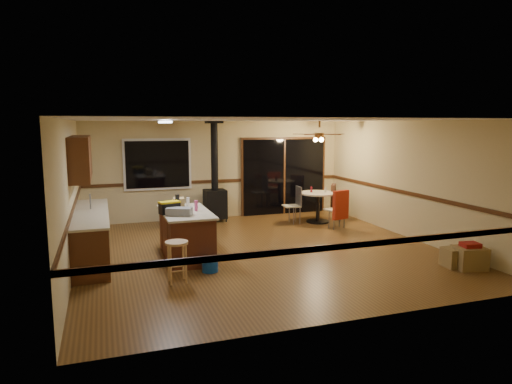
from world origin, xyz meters
name	(u,v)px	position (x,y,z in m)	size (l,w,h in m)	color
floor	(261,250)	(0.00, 0.00, 0.00)	(7.00, 7.00, 0.00)	brown
ceiling	(261,120)	(0.00, 0.00, 2.60)	(7.00, 7.00, 0.00)	silver
wall_back	(218,170)	(0.00, 3.50, 1.30)	(7.00, 7.00, 0.00)	tan
wall_front	(353,222)	(0.00, -3.50, 1.30)	(7.00, 7.00, 0.00)	tan
wall_left	(70,195)	(-3.50, 0.00, 1.30)	(7.00, 7.00, 0.00)	tan
wall_right	(410,180)	(3.50, 0.00, 1.30)	(7.00, 7.00, 0.00)	tan
chair_rail	(261,202)	(0.00, 0.00, 1.00)	(7.00, 7.00, 0.08)	#442511
window	(158,164)	(-1.60, 3.45, 1.50)	(1.72, 0.10, 1.32)	black
sliding_door	(284,177)	(1.90, 3.45, 1.05)	(2.52, 0.10, 2.10)	black
lower_cabinets	(92,236)	(-3.20, 0.50, 0.43)	(0.60, 3.00, 0.86)	#4F2814
countertop	(90,213)	(-3.20, 0.50, 0.88)	(0.64, 3.04, 0.04)	#C0B495
upper_cabinets	(81,158)	(-3.33, 0.70, 1.90)	(0.35, 2.00, 0.80)	#4F2814
kitchen_island	(186,234)	(-1.50, 0.00, 0.45)	(0.88, 1.68, 0.90)	#532414
wood_stove	(215,194)	(-0.20, 3.05, 0.73)	(0.55, 0.50, 2.52)	black
ceiling_fan	(319,136)	(2.29, 2.06, 2.21)	(0.24, 0.24, 0.55)	brown
fluorescent_strip	(165,122)	(-1.80, 0.30, 2.56)	(0.10, 1.20, 0.04)	white
toolbox_grey	(179,212)	(-1.68, -0.36, 0.97)	(0.45, 0.25, 0.14)	slate
toolbox_black	(169,208)	(-1.82, -0.14, 1.00)	(0.36, 0.19, 0.20)	black
toolbox_yellow_lid	(169,202)	(-1.82, -0.14, 1.11)	(0.37, 0.20, 0.03)	gold
box_on_island	(179,203)	(-1.56, 0.40, 1.00)	(0.21, 0.29, 0.19)	olive
bottle_dark	(177,202)	(-1.62, 0.20, 1.05)	(0.08, 0.08, 0.29)	black
bottle_pink	(196,206)	(-1.31, -0.05, 1.00)	(0.06, 0.06, 0.20)	#D84C8C
bottle_white	(188,202)	(-1.37, 0.46, 0.99)	(0.06, 0.06, 0.18)	white
bar_stool	(177,262)	(-1.88, -1.32, 0.34)	(0.37, 0.37, 0.67)	tan
blue_bucket	(210,265)	(-1.27, -0.97, 0.12)	(0.28, 0.28, 0.23)	#0C43B3
dining_table	(318,202)	(2.29, 2.06, 0.53)	(0.95, 0.95, 0.78)	black
glass_red	(311,189)	(2.14, 2.16, 0.85)	(0.06, 0.06, 0.15)	#590C14
glass_cream	(326,190)	(2.47, 2.01, 0.85)	(0.06, 0.06, 0.13)	beige
chair_left	(295,200)	(1.69, 2.15, 0.59)	(0.43, 0.43, 0.51)	#B8B088
chair_near	(340,205)	(2.43, 1.18, 0.60)	(0.52, 0.55, 0.70)	#B8B088
chair_right	(334,198)	(2.83, 2.21, 0.60)	(0.61, 0.60, 0.70)	#B8B088
box_under_window	(175,217)	(-1.28, 2.79, 0.22)	(0.54, 0.44, 0.44)	olive
box_corner_a	(469,258)	(3.10, -2.26, 0.19)	(0.51, 0.43, 0.39)	olive
box_corner_b	(455,257)	(2.95, -2.10, 0.17)	(0.42, 0.36, 0.34)	olive
box_small_red	(470,245)	(3.10, -2.26, 0.43)	(0.30, 0.25, 0.08)	maroon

